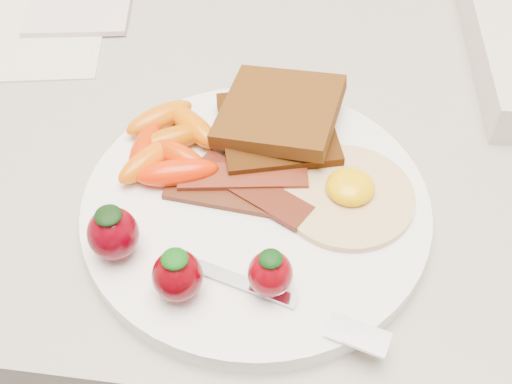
# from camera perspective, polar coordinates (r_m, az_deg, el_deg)

# --- Properties ---
(counter) EXTENTS (2.00, 0.60, 0.90)m
(counter) POSITION_cam_1_polar(r_m,az_deg,el_deg) (0.97, 0.40, -11.73)
(counter) COLOR gray
(counter) RESTS_ON ground
(plate) EXTENTS (0.27, 0.27, 0.02)m
(plate) POSITION_cam_1_polar(r_m,az_deg,el_deg) (0.50, -0.00, -1.41)
(plate) COLOR white
(plate) RESTS_ON counter
(toast_lower) EXTENTS (0.11, 0.11, 0.01)m
(toast_lower) POSITION_cam_1_polar(r_m,az_deg,el_deg) (0.54, 1.90, 5.47)
(toast_lower) COLOR black
(toast_lower) RESTS_ON plate
(toast_upper) EXTENTS (0.11, 0.11, 0.02)m
(toast_upper) POSITION_cam_1_polar(r_m,az_deg,el_deg) (0.54, 2.12, 7.22)
(toast_upper) COLOR #502412
(toast_upper) RESTS_ON toast_lower
(fried_egg) EXTENTS (0.12, 0.12, 0.02)m
(fried_egg) POSITION_cam_1_polar(r_m,az_deg,el_deg) (0.50, 8.14, -0.10)
(fried_egg) COLOR beige
(fried_egg) RESTS_ON plate
(bacon_strips) EXTENTS (0.12, 0.07, 0.01)m
(bacon_strips) POSITION_cam_1_polar(r_m,az_deg,el_deg) (0.50, -1.32, 0.44)
(bacon_strips) COLOR #360904
(bacon_strips) RESTS_ON plate
(baby_carrots) EXTENTS (0.09, 0.11, 0.02)m
(baby_carrots) POSITION_cam_1_polar(r_m,az_deg,el_deg) (0.53, -7.86, 4.14)
(baby_carrots) COLOR #C45B00
(baby_carrots) RESTS_ON plate
(strawberries) EXTENTS (0.15, 0.06, 0.04)m
(strawberries) POSITION_cam_1_polar(r_m,az_deg,el_deg) (0.44, -7.37, -5.75)
(strawberries) COLOR #5B000A
(strawberries) RESTS_ON plate
(fork) EXTENTS (0.16, 0.07, 0.00)m
(fork) POSITION_cam_1_polar(r_m,az_deg,el_deg) (0.44, 2.75, -9.82)
(fork) COLOR silver
(fork) RESTS_ON plate
(paper_sheet) EXTENTS (0.20, 0.25, 0.00)m
(paper_sheet) POSITION_cam_1_polar(r_m,az_deg,el_deg) (0.75, -19.56, 14.59)
(paper_sheet) COLOR silver
(paper_sheet) RESTS_ON counter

